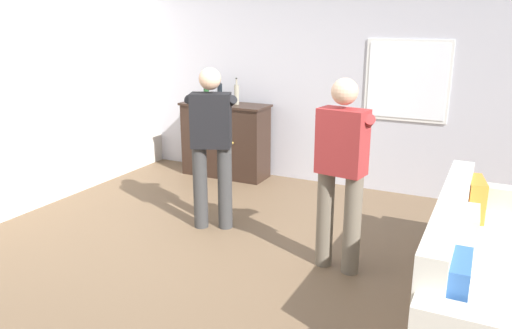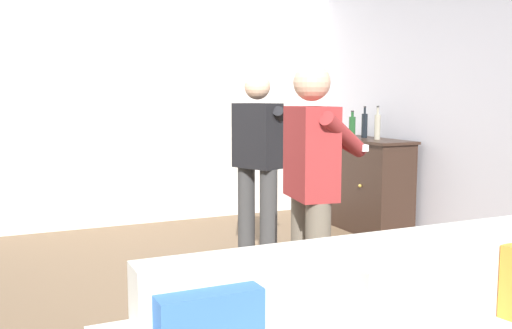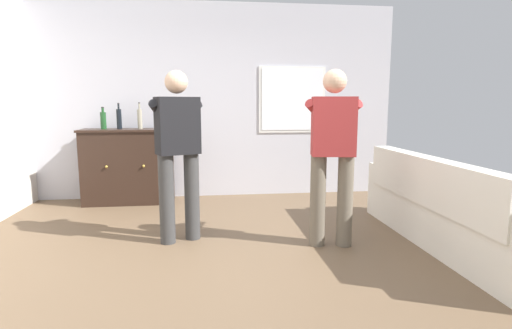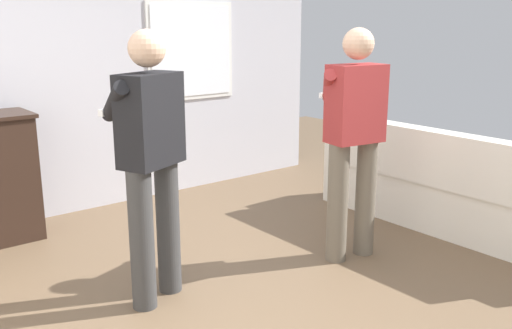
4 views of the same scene
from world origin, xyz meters
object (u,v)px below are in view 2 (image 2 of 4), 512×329
at_px(bottle_liquor_amber, 352,126).
at_px(person_standing_left, 258,161).
at_px(bottle_spirits_clear, 365,125).
at_px(sideboard_cabinet, 365,184).
at_px(person_standing_right, 312,189).
at_px(bottle_wine_green, 377,126).

xyz_separation_m(bottle_liquor_amber, person_standing_left, (1.10, -1.70, -0.21)).
bearing_deg(bottle_liquor_amber, bottle_spirits_clear, 7.79).
relative_size(bottle_liquor_amber, person_standing_left, 0.18).
relative_size(bottle_liquor_amber, bottle_spirits_clear, 0.85).
distance_m(sideboard_cabinet, person_standing_left, 1.90).
height_order(bottle_liquor_amber, person_standing_left, person_standing_left).
xyz_separation_m(sideboard_cabinet, person_standing_right, (2.26, -1.98, 0.42)).
xyz_separation_m(person_standing_left, person_standing_right, (1.46, -0.31, 0.00)).
relative_size(bottle_wine_green, person_standing_left, 0.21).
bearing_deg(person_standing_right, sideboard_cabinet, 138.70).
height_order(bottle_wine_green, bottle_liquor_amber, bottle_wine_green).
relative_size(bottle_liquor_amber, person_standing_right, 0.18).
bearing_deg(bottle_wine_green, person_standing_left, -69.86).
xyz_separation_m(sideboard_cabinet, bottle_liquor_amber, (-0.31, 0.02, 0.63)).
relative_size(bottle_wine_green, bottle_liquor_amber, 1.20).
xyz_separation_m(sideboard_cabinet, person_standing_left, (0.80, -1.67, 0.42)).
distance_m(sideboard_cabinet, person_standing_right, 3.04).
xyz_separation_m(bottle_liquor_amber, person_standing_right, (2.57, -2.01, -0.21)).
bearing_deg(bottle_liquor_amber, person_standing_left, -56.94).
height_order(bottle_spirits_clear, person_standing_right, person_standing_right).
xyz_separation_m(bottle_spirits_clear, person_standing_right, (2.36, -2.03, -0.23)).
bearing_deg(bottle_spirits_clear, sideboard_cabinet, -25.14).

